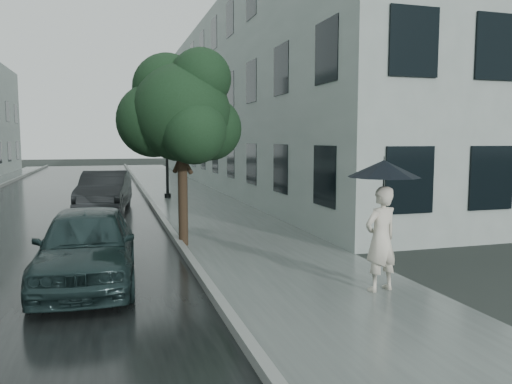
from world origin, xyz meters
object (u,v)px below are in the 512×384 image
object	(u,v)px
pedestrian	(381,239)
street_tree	(181,112)
lamp_post	(163,126)
car_far	(105,191)
car_near	(87,245)

from	to	relation	value
pedestrian	street_tree	distance (m)	5.73
lamp_post	car_far	world-z (taller)	lamp_post
car_far	pedestrian	bearing A→B (deg)	-60.73
car_far	street_tree	bearing A→B (deg)	-66.82
car_near	car_far	world-z (taller)	car_far
pedestrian	car_far	size ratio (longest dim) A/B	0.41
lamp_post	car_near	bearing A→B (deg)	-82.25
street_tree	car_near	size ratio (longest dim) A/B	1.16
pedestrian	car_far	world-z (taller)	pedestrian
car_near	car_far	size ratio (longest dim) A/B	0.93
street_tree	lamp_post	xyz separation A→B (m)	(0.61, 9.82, -0.08)
street_tree	car_near	distance (m)	4.24
car_near	pedestrian	bearing A→B (deg)	-18.81
pedestrian	car_near	xyz separation A→B (m)	(-4.64, 1.81, -0.20)
car_far	lamp_post	bearing A→B (deg)	62.10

